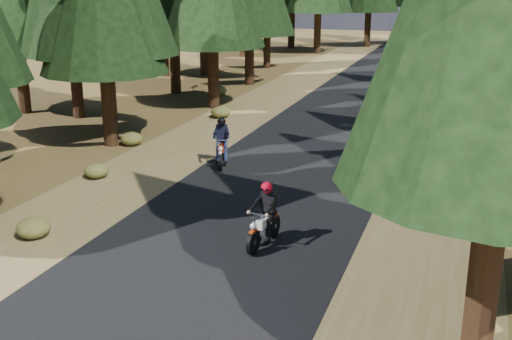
{
  "coord_description": "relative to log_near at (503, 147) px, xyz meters",
  "views": [
    {
      "loc": [
        5.22,
        -13.73,
        6.01
      ],
      "look_at": [
        0.0,
        1.5,
        1.1
      ],
      "focal_mm": 45.0,
      "sensor_mm": 36.0,
      "label": 1
    }
  ],
  "objects": [
    {
      "name": "shoulder_r",
      "position": [
        -1.81,
        -4.98,
        -0.16
      ],
      "size": [
        3.2,
        100.0,
        0.01
      ],
      "primitive_type": "cube",
      "color": "brown",
      "rests_on": "ground"
    },
    {
      "name": "rider_lead",
      "position": [
        -5.45,
        -10.71,
        0.35
      ],
      "size": [
        0.72,
        1.74,
        1.5
      ],
      "rotation": [
        0.0,
        0.0,
        3.01
      ],
      "color": "white",
      "rests_on": "road"
    },
    {
      "name": "understory_shrubs",
      "position": [
        -5.47,
        -2.24,
        0.09
      ],
      "size": [
        15.27,
        30.08,
        0.57
      ],
      "color": "#474C1E",
      "rests_on": "ground"
    },
    {
      "name": "shoulder_l",
      "position": [
        -11.01,
        -4.98,
        -0.16
      ],
      "size": [
        3.2,
        100.0,
        0.01
      ],
      "primitive_type": "cube",
      "color": "brown",
      "rests_on": "ground"
    },
    {
      "name": "rider_follow",
      "position": [
        -8.81,
        -4.95,
        0.37
      ],
      "size": [
        1.06,
        1.84,
        1.58
      ],
      "rotation": [
        0.0,
        0.0,
        3.46
      ],
      "color": "#A7210B",
      "rests_on": "road"
    },
    {
      "name": "road",
      "position": [
        -6.41,
        -4.98,
        -0.15
      ],
      "size": [
        6.0,
        100.0,
        0.01
      ],
      "primitive_type": "cube",
      "color": "black",
      "rests_on": "ground"
    },
    {
      "name": "ground",
      "position": [
        -6.41,
        -9.98,
        -0.16
      ],
      "size": [
        120.0,
        120.0,
        0.0
      ],
      "primitive_type": "plane",
      "color": "#4D3C1B",
      "rests_on": "ground"
    },
    {
      "name": "log_near",
      "position": [
        0.0,
        0.0,
        0.0
      ],
      "size": [
        5.25,
        1.35,
        0.32
      ],
      "primitive_type": "cylinder",
      "rotation": [
        0.0,
        1.57,
        0.2
      ],
      "color": "#4C4233",
      "rests_on": "ground"
    }
  ]
}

